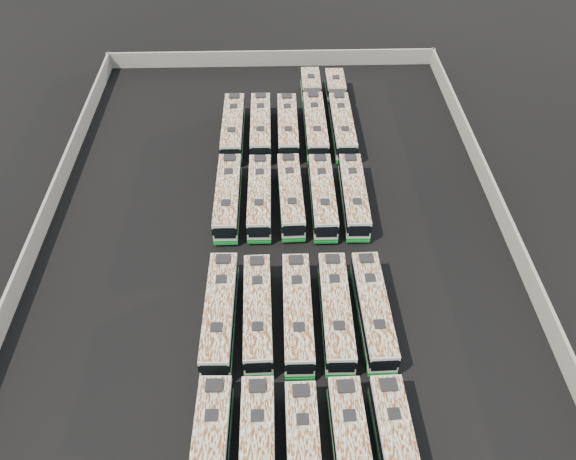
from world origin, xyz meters
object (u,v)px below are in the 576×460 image
object	(u,v)px
bus_midback_right	(323,196)
bus_midback_left	(260,197)
bus_midback_far_left	(228,197)
bus_front_right	(352,459)
bus_midback_far_right	(354,196)
bus_front_far_left	(210,460)
bus_midfront_center	(297,313)
bus_midfront_right	(336,311)
bus_back_left	(261,127)
bus_back_far_left	(233,128)
bus_midfront_far_left	(220,313)
bus_back_right	(314,112)
bus_front_left	(257,460)
bus_front_far_right	(398,457)
bus_midfront_far_right	(373,310)
bus_back_far_right	(340,113)
bus_midfront_left	(258,312)
bus_midback_center	(291,195)
bus_back_center	(288,127)

from	to	relation	value
bus_midback_right	bus_midback_left	bearing A→B (deg)	179.04
bus_midback_right	bus_midback_far_left	bearing A→B (deg)	179.27
bus_front_right	bus_midback_far_right	bearing A→B (deg)	82.21
bus_front_far_left	bus_midfront_center	xyz separation A→B (m)	(6.27, 11.92, -0.03)
bus_midfront_right	bus_back_left	size ratio (longest dim) A/B	1.00
bus_midfront_center	bus_back_far_left	bearing A→B (deg)	103.63
bus_front_right	bus_midfront_far_left	world-z (taller)	bus_midfront_far_left
bus_back_left	bus_back_right	world-z (taller)	bus_back_right
bus_midfront_right	bus_back_far_left	world-z (taller)	bus_back_far_left
bus_front_left	bus_midback_left	world-z (taller)	bus_front_left
bus_front_far_right	bus_midfront_right	bearing A→B (deg)	102.82
bus_back_left	bus_front_far_left	bearing A→B (deg)	-94.68
bus_midback_right	bus_midfront_right	bearing A→B (deg)	-89.71
bus_midfront_far_right	bus_back_far_right	distance (m)	29.44
bus_back_left	bus_midback_far_right	bearing A→B (deg)	-53.05
bus_midback_far_left	bus_back_far_left	distance (m)	12.17
bus_midfront_left	bus_midback_far_left	world-z (taller)	bus_midback_far_left
bus_midfront_left	bus_front_far_left	bearing A→B (deg)	-105.23
bus_midfront_far_left	bus_midfront_far_right	world-z (taller)	bus_midfront_far_left
bus_front_left	bus_back_far_left	bearing A→B (deg)	94.82
bus_midfront_far_right	bus_back_left	distance (m)	28.34
bus_midback_left	bus_midfront_far_right	bearing A→B (deg)	-56.57
bus_back_right	bus_front_right	bearing A→B (deg)	-89.95
bus_front_far_right	bus_midfront_right	xyz separation A→B (m)	(-3.08, 12.11, 0.00)
bus_midfront_far_left	bus_back_far_right	bearing A→B (deg)	67.96
bus_midback_far_right	bus_back_left	bearing A→B (deg)	128.02
bus_back_right	bus_midback_center	bearing A→B (deg)	-102.09
bus_midback_far_right	bus_midfront_left	bearing A→B (deg)	-122.53
bus_back_center	bus_back_far_right	xyz separation A→B (m)	(6.29, 2.75, 0.03)
bus_midfront_left	bus_midfront_right	size ratio (longest dim) A/B	0.99
bus_midfront_right	bus_front_far_right	bearing A→B (deg)	-75.20
bus_midback_far_left	bus_midback_center	xyz separation A→B (m)	(6.26, 0.09, -0.03)
bus_midfront_center	bus_back_far_right	xyz separation A→B (m)	(6.21, 29.53, -0.01)
bus_midfront_right	bus_midback_far_left	size ratio (longest dim) A/B	0.99
bus_midback_right	bus_midback_center	bearing A→B (deg)	175.98
bus_midback_right	bus_back_left	size ratio (longest dim) A/B	1.00
bus_front_far_left	bus_midfront_far_left	size ratio (longest dim) A/B	1.00
bus_midback_left	bus_back_center	world-z (taller)	bus_midback_left
bus_front_far_left	bus_back_far_left	world-z (taller)	bus_front_far_left
bus_front_right	bus_midfront_center	xyz separation A→B (m)	(-3.16, 12.11, 0.00)
bus_front_far_left	bus_front_left	xyz separation A→B (m)	(3.15, -0.08, -0.01)
bus_front_far_left	bus_back_far_right	size ratio (longest dim) A/B	0.66
bus_back_far_left	bus_back_center	distance (m)	6.29
bus_back_center	bus_midback_far_right	bearing A→B (deg)	-62.88
bus_front_far_right	bus_back_far_left	world-z (taller)	bus_back_far_left
bus_midfront_far_left	bus_midfront_far_right	size ratio (longest dim) A/B	1.03
bus_midback_left	bus_midfront_far_left	bearing A→B (deg)	-101.73
bus_midfront_right	bus_midback_left	bearing A→B (deg)	114.17
bus_midfront_far_right	bus_midback_far_left	xyz separation A→B (m)	(-12.55, 14.45, 0.02)
bus_front_far_right	bus_back_left	world-z (taller)	bus_front_far_right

